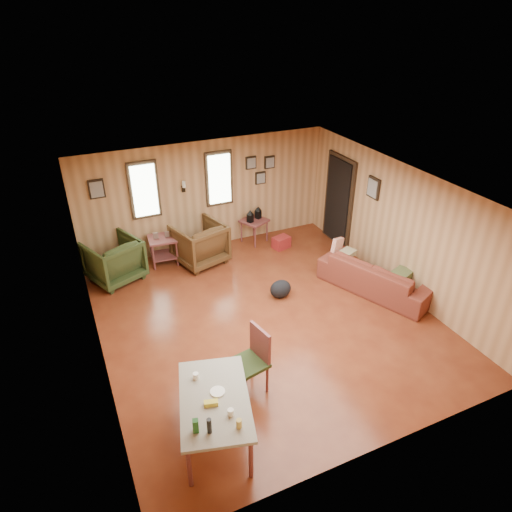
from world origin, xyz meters
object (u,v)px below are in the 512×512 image
at_px(end_table, 163,246).
at_px(dining_table, 215,403).
at_px(recliner_green, 114,258).
at_px(sofa, 377,271).
at_px(side_table, 254,219).
at_px(recliner_brown, 199,242).

relative_size(end_table, dining_table, 0.47).
height_order(recliner_green, end_table, recliner_green).
xyz_separation_m(sofa, dining_table, (-3.97, -1.95, 0.22)).
height_order(sofa, end_table, sofa).
relative_size(recliner_green, side_table, 1.15).
bearing_deg(end_table, dining_table, -96.61).
bearing_deg(recliner_brown, sofa, 122.54).
distance_m(recliner_green, end_table, 1.07).
relative_size(sofa, side_table, 2.61).
bearing_deg(recliner_green, sofa, 128.46).
distance_m(recliner_brown, end_table, 0.76).
height_order(recliner_brown, dining_table, recliner_brown).
bearing_deg(sofa, recliner_brown, 25.78).
bearing_deg(side_table, dining_table, -119.36).
height_order(end_table, side_table, side_table).
xyz_separation_m(recliner_brown, dining_table, (-1.24, -4.37, 0.16)).
bearing_deg(sofa, side_table, 2.17).
xyz_separation_m(recliner_green, dining_table, (0.50, -4.42, 0.17)).
relative_size(sofa, recliner_green, 2.27).
relative_size(recliner_brown, end_table, 1.32).
distance_m(end_table, side_table, 2.14).
xyz_separation_m(end_table, dining_table, (-0.54, -4.64, 0.23)).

